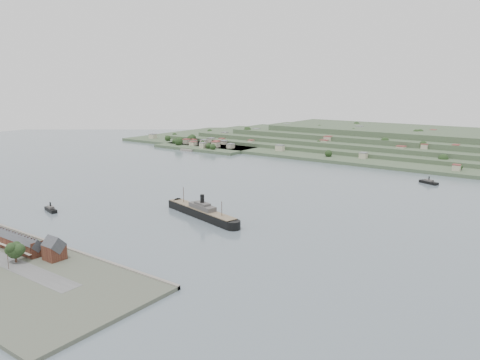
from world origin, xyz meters
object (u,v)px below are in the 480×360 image
Objects in this scene: terrace_row at (13,240)px; gabled_building at (54,249)px; fig_tree at (15,250)px; steamship at (200,211)px; tugboat at (51,209)px.

gabled_building reaches higher than terrace_row.
terrace_row is 37.74m from gabled_building.
terrace_row is at bearing 154.04° from fig_tree.
steamship reaches higher than tugboat.
gabled_building is 116.12m from tugboat.
steamship is at bearing 29.52° from tugboat.
terrace_row reaches higher than tugboat.
fig_tree is (24.19, -11.78, 2.66)m from terrace_row.
tugboat is at bearing 148.65° from gabled_building.
gabled_building is 20.70m from fig_tree.
tugboat is at bearing 133.71° from terrace_row.
gabled_building is 0.16× the size of steamship.
steamship is at bearing 70.68° from terrace_row.
gabled_building is at bearing 49.88° from fig_tree.
gabled_building is (37.50, 4.02, 1.34)m from terrace_row.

